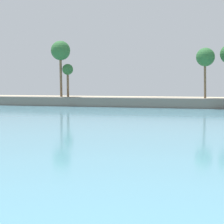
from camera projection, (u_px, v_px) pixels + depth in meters
sea at (171, 111)px, 58.45m from camera, size 220.00×99.46×0.06m
palm_headland at (172, 94)px, 67.83m from camera, size 104.88×6.00×12.88m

